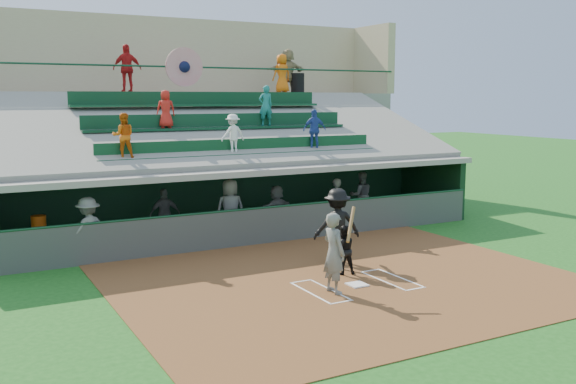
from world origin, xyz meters
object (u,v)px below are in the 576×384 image
catcher (343,250)px  water_cooler (39,223)px  white_table (42,243)px  trash_bin (298,83)px  home_plate (357,284)px  batter_at_plate (334,252)px

catcher → water_cooler: (-6.50, 5.50, 0.34)m
white_table → trash_bin: trash_bin is taller
white_table → trash_bin: size_ratio=0.96×
catcher → trash_bin: (5.34, 11.96, 4.40)m
home_plate → batter_at_plate: 1.23m
trash_bin → batter_at_plate: bearing=-115.9°
batter_at_plate → catcher: size_ratio=1.56×
catcher → white_table: (-6.44, 5.51, -0.23)m
home_plate → white_table: white_table is taller
water_cooler → trash_bin: bearing=28.6°
white_table → water_cooler: (-0.06, -0.02, 0.57)m
water_cooler → batter_at_plate: bearing=-50.8°
home_plate → water_cooler: bearing=134.0°
water_cooler → trash_bin: trash_bin is taller
batter_at_plate → water_cooler: (-5.46, 6.69, 0.03)m
catcher → white_table: 8.48m
home_plate → water_cooler: size_ratio=1.06×
white_table → water_cooler: size_ratio=2.10×
home_plate → trash_bin: 14.96m
batter_at_plate → trash_bin: (6.38, 13.16, 4.09)m
trash_bin → catcher: bearing=-114.0°
home_plate → trash_bin: trash_bin is taller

